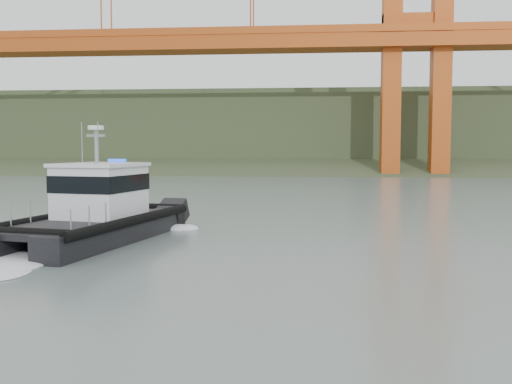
{
  "coord_description": "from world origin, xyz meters",
  "views": [
    {
      "loc": [
        4.21,
        -21.56,
        4.62
      ],
      "look_at": [
        1.65,
        7.37,
        2.4
      ],
      "focal_mm": 40.0,
      "sensor_mm": 36.0,
      "label": 1
    }
  ],
  "objects": [
    {
      "name": "motorboat",
      "position": [
        -24.99,
        52.99,
        0.7
      ],
      "size": [
        2.93,
        5.38,
        2.81
      ],
      "rotation": [
        0.0,
        0.0,
        0.25
      ],
      "color": "silver",
      "rests_on": "ground"
    },
    {
      "name": "headlands",
      "position": [
        0.0,
        125.5,
        7.05
      ],
      "size": [
        500.0,
        105.36,
        27.12
      ],
      "color": "#2F3E23",
      "rests_on": "ground"
    },
    {
      "name": "ground",
      "position": [
        0.0,
        0.0,
        0.0
      ],
      "size": [
        400.0,
        400.0,
        0.0
      ],
      "primitive_type": "plane",
      "color": "#54645E",
      "rests_on": "ground"
    },
    {
      "name": "patrol_boat",
      "position": [
        -6.3,
        6.19,
        1.49
      ],
      "size": [
        6.75,
        12.91,
        5.96
      ],
      "rotation": [
        0.0,
        0.0,
        -0.19
      ],
      "color": "black",
      "rests_on": "ground"
    }
  ]
}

